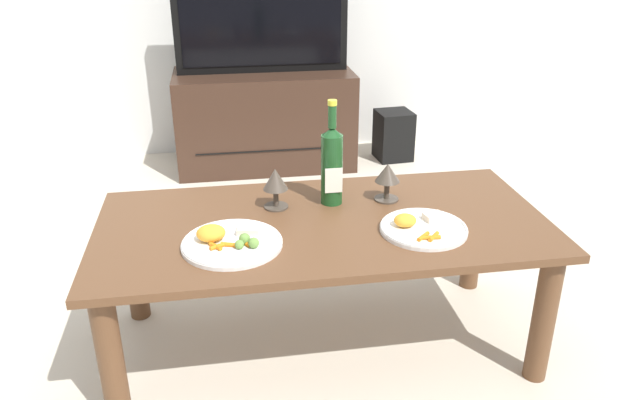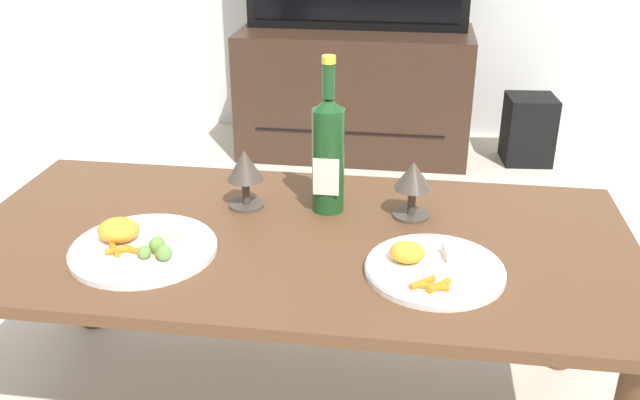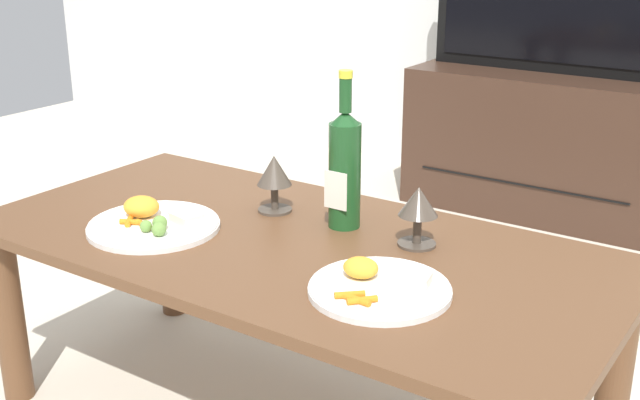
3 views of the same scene
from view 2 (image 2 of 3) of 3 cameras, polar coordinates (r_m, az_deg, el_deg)
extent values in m
cube|color=brown|center=(1.44, -2.01, -3.33)|extent=(1.39, 0.67, 0.03)
cylinder|color=brown|center=(1.97, -18.80, -4.22)|extent=(0.07, 0.07, 0.44)
cylinder|color=brown|center=(1.82, 19.73, -6.93)|extent=(0.07, 0.07, 0.44)
cube|color=#382319|center=(3.14, 2.86, 8.87)|extent=(1.00, 0.48, 0.55)
cube|color=black|center=(2.94, 2.35, 5.54)|extent=(0.80, 0.01, 0.01)
cube|color=black|center=(3.17, 16.74, 5.59)|extent=(0.22, 0.22, 0.29)
cylinder|color=#19471E|center=(1.50, 0.68, 3.24)|extent=(0.07, 0.07, 0.23)
cone|color=#19471E|center=(1.46, 0.70, 7.92)|extent=(0.07, 0.07, 0.03)
cylinder|color=#19471E|center=(1.45, 0.71, 9.76)|extent=(0.03, 0.03, 0.07)
cylinder|color=yellow|center=(1.44, 0.72, 11.47)|extent=(0.03, 0.03, 0.02)
cube|color=silver|center=(1.48, 0.49, 1.89)|extent=(0.06, 0.00, 0.08)
cylinder|color=#473D33|center=(1.57, -6.05, -0.38)|extent=(0.08, 0.08, 0.01)
cylinder|color=#473D33|center=(1.56, -6.10, 0.69)|extent=(0.02, 0.02, 0.06)
cone|color=#473D33|center=(1.53, -6.21, 2.87)|extent=(0.08, 0.08, 0.07)
cylinder|color=#473D33|center=(1.53, 7.46, -1.21)|extent=(0.08, 0.08, 0.01)
cylinder|color=#473D33|center=(1.51, 7.53, -0.08)|extent=(0.02, 0.02, 0.06)
cone|color=#473D33|center=(1.49, 7.66, 2.04)|extent=(0.08, 0.08, 0.06)
cylinder|color=white|center=(1.41, -14.28, -3.98)|extent=(0.29, 0.29, 0.01)
torus|color=white|center=(1.41, -14.32, -3.70)|extent=(0.28, 0.28, 0.01)
ellipsoid|color=orange|center=(1.44, -16.22, -2.37)|extent=(0.08, 0.07, 0.05)
cube|color=beige|center=(1.43, -11.74, -2.64)|extent=(0.07, 0.06, 0.02)
cylinder|color=orange|center=(1.38, -13.22, -4.01)|extent=(0.03, 0.05, 0.01)
cylinder|color=orange|center=(1.39, -15.01, -4.00)|extent=(0.05, 0.03, 0.01)
cylinder|color=orange|center=(1.40, -16.50, -3.92)|extent=(0.04, 0.05, 0.01)
cylinder|color=orange|center=(1.40, -16.28, -3.98)|extent=(0.05, 0.03, 0.01)
sphere|color=olive|center=(1.36, -14.22, -4.17)|extent=(0.03, 0.03, 0.03)
sphere|color=olive|center=(1.38, -13.24, -3.61)|extent=(0.03, 0.03, 0.03)
sphere|color=olive|center=(1.35, -12.68, -4.26)|extent=(0.03, 0.03, 0.03)
cylinder|color=white|center=(1.32, 9.39, -5.74)|extent=(0.26, 0.26, 0.01)
torus|color=white|center=(1.31, 9.41, -5.44)|extent=(0.26, 0.26, 0.01)
ellipsoid|color=orange|center=(1.32, 7.19, -4.26)|extent=(0.07, 0.06, 0.04)
cube|color=beige|center=(1.35, 11.36, -4.29)|extent=(0.07, 0.06, 0.02)
cylinder|color=orange|center=(1.25, 8.39, -6.72)|extent=(0.05, 0.05, 0.01)
cylinder|color=orange|center=(1.24, 9.33, -7.00)|extent=(0.06, 0.02, 0.01)
cylinder|color=orange|center=(1.25, 9.74, -6.94)|extent=(0.05, 0.05, 0.01)
camera|label=1|loc=(0.68, -123.13, 0.93)|focal=34.20mm
camera|label=3|loc=(0.70, 97.58, -5.54)|focal=45.11mm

